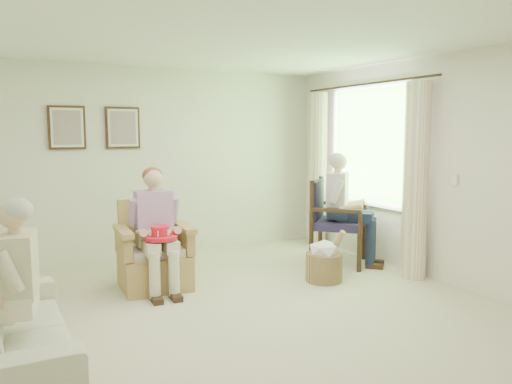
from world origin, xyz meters
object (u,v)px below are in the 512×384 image
Objects in this scene: hatbox at (324,261)px; red_hat at (160,235)px; sofa at (15,327)px; person_sofa at (12,277)px; wood_armchair at (334,218)px; person_wicker at (156,222)px; wicker_armchair at (154,260)px; person_dark at (343,200)px.

red_hat is at bearing 167.55° from hatbox.
person_sofa is at bearing 180.00° from sofa.
wood_armchair is at bearing -72.46° from sofa.
hatbox is (1.82, -0.40, -0.41)m from red_hat.
hatbox is at bearing -14.25° from person_wicker.
person_wicker is at bearing 84.45° from red_hat.
person_wicker is at bearing -50.84° from sofa.
hatbox is at bearing -178.54° from wood_armchair.
wicker_armchair is 2.46m from wood_armchair.
person_sofa reaches higher than wood_armchair.
hatbox is at bearing -79.90° from sofa.
wicker_armchair is at bearing 145.75° from person_sofa.
wicker_armchair is 0.89× the size of wood_armchair.
person_sofa is at bearing 154.89° from wood_armchair.
person_dark is at bearing 1.63° from red_hat.
sofa is 1.32× the size of person_dark.
person_sofa is (-3.90, -1.18, -0.16)m from person_dark.
red_hat reaches higher than sofa.
person_sofa is (-1.46, -1.31, -0.07)m from person_wicker.
sofa is 3.32m from hatbox.
wood_armchair is 0.98m from hatbox.
wicker_armchair is 0.79× the size of person_sofa.
sofa is at bearing 153.27° from wood_armchair.
wicker_armchair reaches higher than sofa.
wicker_armchair is 1.55× the size of hatbox.
hatbox is at bearing -12.45° from red_hat.
wood_armchair is 4.13m from person_sofa.
wood_armchair reaches higher than hatbox.
person_sofa is (-3.90, -1.36, 0.09)m from wood_armchair.
sofa is 1.79m from red_hat.
wicker_armchair is at bearing 86.56° from red_hat.
person_dark is 1.16× the size of person_sofa.
wicker_armchair is 1.95m from hatbox.
person_sofa is at bearing -142.54° from red_hat.
person_wicker is 3.73× the size of red_hat.
red_hat is at bearing -55.72° from sofa.
wicker_armchair is 0.49m from red_hat.
red_hat is (-0.02, -0.34, 0.35)m from wicker_armchair.
sofa is 5.35× the size of red_hat.
sofa is at bearing -169.90° from hatbox.
wood_armchair is at bearing 5.79° from red_hat.
hatbox is (3.27, 0.58, -0.03)m from sofa.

